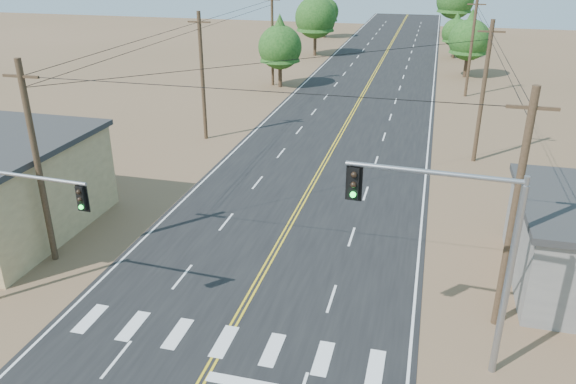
% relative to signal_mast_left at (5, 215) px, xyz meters
% --- Properties ---
extents(road, '(15.00, 200.00, 0.02)m').
position_rel_signal_mast_left_xyz_m(road, '(9.21, 21.93, -4.44)').
color(road, black).
rests_on(road, ground).
extents(utility_pole_left_near, '(1.80, 0.30, 10.00)m').
position_rel_signal_mast_left_xyz_m(utility_pole_left_near, '(-1.29, 3.93, 0.67)').
color(utility_pole_left_near, '#4C3826').
rests_on(utility_pole_left_near, ground).
extents(utility_pole_left_mid, '(1.80, 0.30, 10.00)m').
position_rel_signal_mast_left_xyz_m(utility_pole_left_mid, '(-1.29, 23.93, 0.67)').
color(utility_pole_left_mid, '#4C3826').
rests_on(utility_pole_left_mid, ground).
extents(utility_pole_left_far, '(1.80, 0.30, 10.00)m').
position_rel_signal_mast_left_xyz_m(utility_pole_left_far, '(-1.29, 43.93, 0.67)').
color(utility_pole_left_far, '#4C3826').
rests_on(utility_pole_left_far, ground).
extents(utility_pole_right_near, '(1.80, 0.30, 10.00)m').
position_rel_signal_mast_left_xyz_m(utility_pole_right_near, '(19.71, 3.93, 0.67)').
color(utility_pole_right_near, '#4C3826').
rests_on(utility_pole_right_near, ground).
extents(utility_pole_right_mid, '(1.80, 0.30, 10.00)m').
position_rel_signal_mast_left_xyz_m(utility_pole_right_mid, '(19.71, 23.93, 0.67)').
color(utility_pole_right_mid, '#4C3826').
rests_on(utility_pole_right_mid, ground).
extents(utility_pole_right_far, '(1.80, 0.30, 10.00)m').
position_rel_signal_mast_left_xyz_m(utility_pole_right_far, '(19.71, 43.93, 0.67)').
color(utility_pole_right_far, '#4C3826').
rests_on(utility_pole_right_far, ground).
extents(signal_mast_left, '(6.01, 0.68, 6.51)m').
position_rel_signal_mast_left_xyz_m(signal_mast_left, '(0.00, 0.00, 0.00)').
color(signal_mast_left, gray).
rests_on(signal_mast_left, ground).
extents(signal_mast_right, '(5.94, 0.57, 7.77)m').
position_rel_signal_mast_left_xyz_m(signal_mast_right, '(17.72, 0.93, 0.77)').
color(signal_mast_right, gray).
rests_on(signal_mast_right, ground).
extents(tree_left_near, '(4.75, 4.75, 7.91)m').
position_rel_signal_mast_left_xyz_m(tree_left_near, '(-0.24, 43.26, 0.39)').
color(tree_left_near, '#3F2D1E').
rests_on(tree_left_near, ground).
extents(tree_left_mid, '(5.76, 5.76, 9.59)m').
position_rel_signal_mast_left_xyz_m(tree_left_mid, '(-0.58, 63.58, 1.42)').
color(tree_left_mid, '#3F2D1E').
rests_on(tree_left_mid, ground).
extents(tree_left_far, '(4.65, 4.65, 7.75)m').
position_rel_signal_mast_left_xyz_m(tree_left_far, '(-2.59, 80.96, 0.29)').
color(tree_left_far, '#3F2D1E').
rests_on(tree_left_far, ground).
extents(tree_right_near, '(4.76, 4.76, 7.93)m').
position_rel_signal_mast_left_xyz_m(tree_right_near, '(19.96, 53.81, 0.40)').
color(tree_right_near, '#3F2D1E').
rests_on(tree_right_near, ground).
extents(tree_right_mid, '(3.81, 3.81, 6.35)m').
position_rel_signal_mast_left_xyz_m(tree_right_mid, '(18.73, 66.43, -0.57)').
color(tree_right_mid, '#3F2D1E').
rests_on(tree_right_mid, ground).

